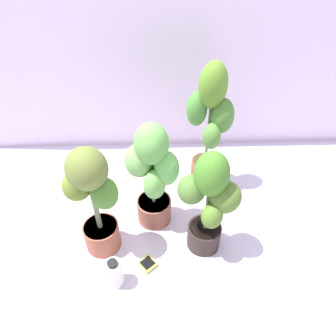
{
  "coord_description": "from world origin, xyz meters",
  "views": [
    {
      "loc": [
        0.06,
        -1.16,
        1.51
      ],
      "look_at": [
        0.1,
        0.06,
        0.43
      ],
      "focal_mm": 32.75,
      "sensor_mm": 36.0,
      "label": 1
    }
  ],
  "objects_px": {
    "potted_plant_back_right": "(210,125)",
    "hygrometer_box": "(148,264)",
    "potted_plant_center": "(152,174)",
    "potted_plant_front_left": "(93,198)",
    "potted_plant_front_right": "(209,202)",
    "nutrient_bottle": "(114,273)"
  },
  "relations": [
    {
      "from": "nutrient_bottle",
      "to": "potted_plant_front_left",
      "type": "bearing_deg",
      "value": 111.43
    },
    {
      "from": "potted_plant_center",
      "to": "hygrometer_box",
      "type": "height_order",
      "value": "potted_plant_center"
    },
    {
      "from": "potted_plant_back_right",
      "to": "hygrometer_box",
      "type": "bearing_deg",
      "value": -120.37
    },
    {
      "from": "potted_plant_center",
      "to": "hygrometer_box",
      "type": "bearing_deg",
      "value": -96.36
    },
    {
      "from": "potted_plant_back_right",
      "to": "nutrient_bottle",
      "type": "xyz_separation_m",
      "value": [
        -0.55,
        -0.75,
        -0.38
      ]
    },
    {
      "from": "potted_plant_back_right",
      "to": "potted_plant_front_left",
      "type": "distance_m",
      "value": 0.83
    },
    {
      "from": "potted_plant_back_right",
      "to": "potted_plant_front_right",
      "type": "bearing_deg",
      "value": -96.95
    },
    {
      "from": "hygrometer_box",
      "to": "nutrient_bottle",
      "type": "distance_m",
      "value": 0.2
    },
    {
      "from": "potted_plant_front_left",
      "to": "nutrient_bottle",
      "type": "height_order",
      "value": "potted_plant_front_left"
    },
    {
      "from": "potted_plant_front_right",
      "to": "nutrient_bottle",
      "type": "height_order",
      "value": "potted_plant_front_right"
    },
    {
      "from": "potted_plant_front_left",
      "to": "potted_plant_back_right",
      "type": "bearing_deg",
      "value": 38.7
    },
    {
      "from": "potted_plant_back_right",
      "to": "nutrient_bottle",
      "type": "height_order",
      "value": "potted_plant_back_right"
    },
    {
      "from": "potted_plant_center",
      "to": "potted_plant_front_left",
      "type": "bearing_deg",
      "value": -148.09
    },
    {
      "from": "potted_plant_front_right",
      "to": "nutrient_bottle",
      "type": "distance_m",
      "value": 0.6
    },
    {
      "from": "potted_plant_back_right",
      "to": "potted_plant_center",
      "type": "xyz_separation_m",
      "value": [
        -0.35,
        -0.33,
        -0.09
      ]
    },
    {
      "from": "potted_plant_back_right",
      "to": "potted_plant_center",
      "type": "height_order",
      "value": "potted_plant_back_right"
    },
    {
      "from": "potted_plant_back_right",
      "to": "potted_plant_front_right",
      "type": "xyz_separation_m",
      "value": [
        -0.07,
        -0.53,
        -0.1
      ]
    },
    {
      "from": "potted_plant_center",
      "to": "hygrometer_box",
      "type": "relative_size",
      "value": 6.2
    },
    {
      "from": "potted_plant_front_left",
      "to": "hygrometer_box",
      "type": "bearing_deg",
      "value": -29.6
    },
    {
      "from": "potted_plant_center",
      "to": "potted_plant_front_right",
      "type": "distance_m",
      "value": 0.35
    },
    {
      "from": "potted_plant_front_right",
      "to": "hygrometer_box",
      "type": "relative_size",
      "value": 5.97
    },
    {
      "from": "potted_plant_center",
      "to": "potted_plant_front_left",
      "type": "distance_m",
      "value": 0.34
    }
  ]
}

